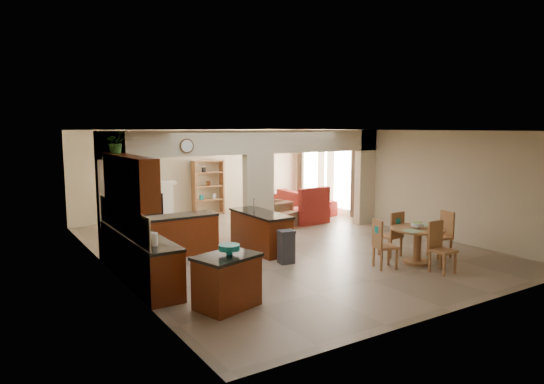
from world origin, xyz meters
TOP-DOWN VIEW (x-y plane):
  - floor at (0.00, 0.00)m, footprint 10.00×10.00m
  - ceiling at (0.00, 0.00)m, footprint 10.00×10.00m
  - wall_back at (0.00, 5.00)m, footprint 8.00×0.00m
  - wall_front at (0.00, -5.00)m, footprint 8.00×0.00m
  - wall_left at (-4.00, 0.00)m, footprint 0.00×10.00m
  - wall_right at (4.00, 0.00)m, footprint 0.00×10.00m
  - partition_left_pier at (-3.70, 1.00)m, footprint 0.60×0.25m
  - partition_center_pier at (0.00, 1.00)m, footprint 0.80×0.25m
  - partition_right_pier at (3.70, 1.00)m, footprint 0.60×0.25m
  - partition_header at (0.00, 1.00)m, footprint 8.00×0.25m
  - kitchen_counter at (-3.26, -0.25)m, footprint 2.52×3.29m
  - upper_cabinets at (-3.82, -0.80)m, footprint 0.35×2.40m
  - peninsula at (-0.60, -0.11)m, footprint 0.70×1.85m
  - wall_clock at (-2.00, 0.85)m, footprint 0.34×0.03m
  - rug at (1.20, 2.10)m, footprint 1.60×1.30m
  - fireplace at (-1.60, 4.83)m, footprint 1.60×0.35m
  - shelving_unit at (0.35, 4.82)m, footprint 1.00×0.32m
  - window_a at (3.97, 2.30)m, footprint 0.02×0.90m
  - window_b at (3.97, 4.00)m, footprint 0.02×0.90m
  - glazed_door at (3.97, 3.15)m, footprint 0.02×0.70m
  - drape_a_left at (3.93, 1.70)m, footprint 0.10×0.28m
  - drape_a_right at (3.93, 2.90)m, footprint 0.10×0.28m
  - drape_b_left at (3.93, 3.40)m, footprint 0.10×0.28m
  - drape_b_right at (3.93, 4.60)m, footprint 0.10×0.28m
  - ceiling_fan at (1.50, 3.00)m, footprint 1.00×1.00m
  - kitchen_island at (-2.92, -2.93)m, footprint 1.16×0.96m
  - teal_bowl at (-2.87, -2.91)m, footprint 0.34×0.34m
  - trash_can at (-0.70, -1.32)m, footprint 0.35×0.31m
  - dining_table at (1.66, -2.82)m, footprint 1.13×1.13m
  - fruit_bowl at (1.59, -2.85)m, footprint 0.27×0.27m
  - sofa at (3.30, 3.55)m, footprint 2.53×1.04m
  - chaise at (2.31, 2.01)m, footprint 1.16×0.98m
  - armchair at (1.28, 2.21)m, footprint 0.96×0.98m
  - ottoman at (1.36, 1.86)m, footprint 0.79×0.79m
  - plant at (-3.82, 0.02)m, footprint 0.43×0.38m
  - chair_north at (1.62, -2.16)m, footprint 0.44×0.44m
  - chair_east at (2.55, -2.76)m, footprint 0.49×0.49m
  - chair_south at (1.54, -3.47)m, footprint 0.43×0.43m
  - chair_west at (0.74, -2.68)m, footprint 0.53×0.53m

SIDE VIEW (x-z plane):
  - floor at x=0.00m, z-range 0.00..0.00m
  - rug at x=1.20m, z-range 0.00..0.01m
  - chaise at x=2.31m, z-range 0.00..0.44m
  - ottoman at x=1.36m, z-range 0.00..0.45m
  - trash_can at x=-0.70m, z-range 0.00..0.66m
  - sofa at x=3.30m, z-range 0.00..0.73m
  - armchair at x=1.28m, z-range 0.00..0.73m
  - kitchen_island at x=-2.92m, z-range 0.00..0.87m
  - peninsula at x=-0.60m, z-range 0.00..0.91m
  - kitchen_counter at x=-3.26m, z-range -0.27..1.20m
  - dining_table at x=1.66m, z-range 0.13..0.89m
  - chair_north at x=1.62m, z-range 0.04..1.07m
  - chair_east at x=2.55m, z-range 0.04..1.07m
  - chair_south at x=1.54m, z-range 0.04..1.07m
  - chair_west at x=0.74m, z-range 0.04..1.07m
  - fireplace at x=-1.60m, z-range 0.01..1.21m
  - fruit_bowl at x=1.59m, z-range 0.77..0.91m
  - shelving_unit at x=0.35m, z-range 0.00..1.80m
  - teal_bowl at x=-2.87m, z-range 0.86..1.02m
  - glazed_door at x=3.97m, z-range 0.00..2.10m
  - partition_center_pier at x=0.00m, z-range 0.00..2.20m
  - drape_a_left at x=3.93m, z-range 0.05..2.35m
  - drape_a_right at x=3.93m, z-range 0.05..2.35m
  - drape_b_left at x=3.93m, z-range 0.05..2.35m
  - drape_b_right at x=3.93m, z-range 0.05..2.35m
  - window_a at x=3.97m, z-range 0.25..2.15m
  - window_b at x=3.97m, z-range 0.25..2.15m
  - partition_left_pier at x=-3.70m, z-range 0.00..2.80m
  - partition_right_pier at x=3.70m, z-range 0.00..2.80m
  - wall_back at x=0.00m, z-range -2.60..5.40m
  - wall_front at x=0.00m, z-range -2.60..5.40m
  - wall_left at x=-4.00m, z-range -3.60..6.40m
  - wall_right at x=4.00m, z-range -3.60..6.40m
  - upper_cabinets at x=-3.82m, z-range 1.47..2.37m
  - wall_clock at x=-2.00m, z-range 2.28..2.62m
  - partition_header at x=0.00m, z-range 2.20..2.80m
  - ceiling_fan at x=1.50m, z-range 2.51..2.61m
  - plant at x=-3.82m, z-range 2.37..2.81m
  - ceiling at x=0.00m, z-range 2.80..2.80m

